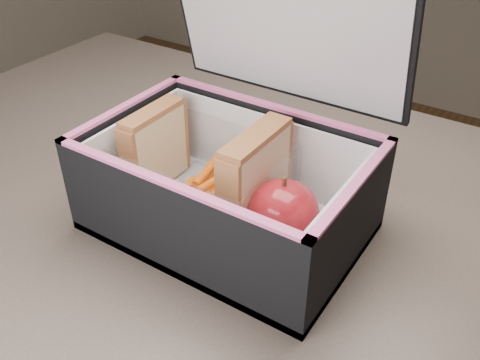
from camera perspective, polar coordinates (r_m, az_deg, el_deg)
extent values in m
cube|color=brown|center=(0.66, -1.32, -5.08)|extent=(1.20, 0.80, 0.03)
cube|color=#382D26|center=(1.38, -11.84, -1.24)|extent=(0.05, 0.05, 0.72)
cube|color=black|center=(0.62, 5.06, 16.30)|extent=(0.30, 0.05, 0.19)
cube|color=tan|center=(0.66, -9.50, 3.44)|extent=(0.01, 0.09, 0.09)
cube|color=#DA6468|center=(0.66, -8.97, 2.98)|extent=(0.01, 0.09, 0.09)
cube|color=tan|center=(0.66, -8.49, 3.07)|extent=(0.01, 0.09, 0.09)
cube|color=brown|center=(0.64, -9.40, 7.11)|extent=(0.03, 0.09, 0.01)
cube|color=tan|center=(0.59, 0.92, 0.09)|extent=(0.01, 0.10, 0.11)
cube|color=#DA6468|center=(0.59, 1.63, -0.51)|extent=(0.01, 0.10, 0.10)
cube|color=tan|center=(0.58, 2.37, -0.44)|extent=(0.01, 0.10, 0.11)
cube|color=brown|center=(0.55, 1.73, 4.62)|extent=(0.03, 0.10, 0.01)
cylinder|color=#D46312|center=(0.64, -3.33, -1.89)|extent=(0.01, 0.08, 0.01)
cylinder|color=#D46312|center=(0.63, -2.59, -1.35)|extent=(0.02, 0.08, 0.01)
cylinder|color=#D46312|center=(0.65, -3.26, 1.34)|extent=(0.03, 0.08, 0.01)
cylinder|color=#D46312|center=(0.63, -4.76, -2.45)|extent=(0.02, 0.08, 0.01)
cylinder|color=#D46312|center=(0.63, -6.56, -1.79)|extent=(0.02, 0.08, 0.01)
cylinder|color=#D46312|center=(0.64, -2.00, 0.34)|extent=(0.02, 0.08, 0.01)
cylinder|color=#D46312|center=(0.64, -5.51, -2.13)|extent=(0.02, 0.08, 0.01)
cylinder|color=#D46312|center=(0.66, -3.38, 0.39)|extent=(0.02, 0.08, 0.01)
cube|color=white|center=(0.59, 5.30, -6.31)|extent=(0.11, 0.11, 0.01)
ellipsoid|color=maroon|center=(0.56, 4.58, -3.49)|extent=(0.10, 0.10, 0.07)
cylinder|color=#453118|center=(0.54, 4.77, -0.18)|extent=(0.01, 0.01, 0.01)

